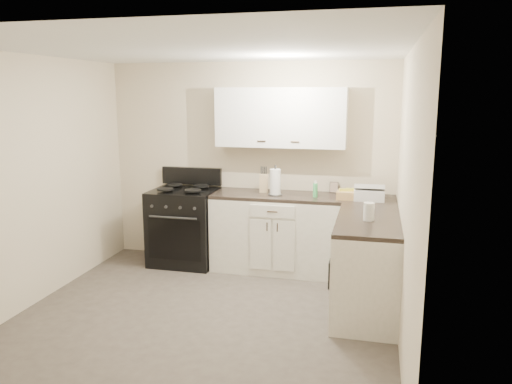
% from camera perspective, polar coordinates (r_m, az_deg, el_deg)
% --- Properties ---
extents(floor, '(3.60, 3.60, 0.00)m').
position_cam_1_polar(floor, '(4.97, -6.00, -14.12)').
color(floor, '#473F38').
rests_on(floor, ground).
extents(ceiling, '(3.60, 3.60, 0.00)m').
position_cam_1_polar(ceiling, '(4.51, -6.67, 15.95)').
color(ceiling, white).
rests_on(ceiling, wall_back).
extents(wall_back, '(3.60, 0.00, 3.60)m').
position_cam_1_polar(wall_back, '(6.28, -0.76, 3.23)').
color(wall_back, beige).
rests_on(wall_back, ground).
extents(wall_right, '(0.00, 3.60, 3.60)m').
position_cam_1_polar(wall_right, '(4.32, 16.76, -0.91)').
color(wall_right, beige).
rests_on(wall_right, ground).
extents(wall_left, '(0.00, 3.60, 3.60)m').
position_cam_1_polar(wall_left, '(5.45, -24.43, 1.00)').
color(wall_left, beige).
rests_on(wall_left, ground).
extents(wall_front, '(3.60, 0.00, 3.60)m').
position_cam_1_polar(wall_front, '(3.00, -18.08, -6.26)').
color(wall_front, beige).
rests_on(wall_front, ground).
extents(base_cabinets_back, '(1.55, 0.60, 0.90)m').
position_cam_1_polar(base_cabinets_back, '(6.07, 2.47, -4.80)').
color(base_cabinets_back, white).
rests_on(base_cabinets_back, floor).
extents(base_cabinets_right, '(0.60, 1.90, 0.90)m').
position_cam_1_polar(base_cabinets_right, '(5.34, 12.57, -7.30)').
color(base_cabinets_right, white).
rests_on(base_cabinets_right, floor).
extents(countertop_back, '(1.55, 0.60, 0.04)m').
position_cam_1_polar(countertop_back, '(5.95, 2.50, -0.44)').
color(countertop_back, black).
rests_on(countertop_back, base_cabinets_back).
extents(countertop_right, '(0.60, 1.90, 0.04)m').
position_cam_1_polar(countertop_right, '(5.21, 12.79, -2.39)').
color(countertop_right, black).
rests_on(countertop_right, base_cabinets_right).
extents(upper_cabinets, '(1.55, 0.30, 0.70)m').
position_cam_1_polar(upper_cabinets, '(5.98, 2.86, 8.50)').
color(upper_cabinets, white).
rests_on(upper_cabinets, wall_back).
extents(stove, '(0.80, 0.68, 0.96)m').
position_cam_1_polar(stove, '(6.36, -8.15, -4.04)').
color(stove, black).
rests_on(stove, floor).
extents(knife_block, '(0.12, 0.11, 0.22)m').
position_cam_1_polar(knife_block, '(6.06, 0.88, 1.03)').
color(knife_block, tan).
rests_on(knife_block, countertop_back).
extents(paper_towel, '(0.15, 0.15, 0.31)m').
position_cam_1_polar(paper_towel, '(5.88, 2.21, 1.14)').
color(paper_towel, white).
rests_on(paper_towel, countertop_back).
extents(soap_bottle, '(0.06, 0.06, 0.16)m').
position_cam_1_polar(soap_bottle, '(5.81, 6.79, 0.21)').
color(soap_bottle, '#43AE5C').
rests_on(soap_bottle, countertop_back).
extents(picture_frame, '(0.10, 0.04, 0.13)m').
position_cam_1_polar(picture_frame, '(6.11, 8.90, 0.53)').
color(picture_frame, black).
rests_on(picture_frame, countertop_back).
extents(wicker_basket, '(0.27, 0.18, 0.09)m').
position_cam_1_polar(wicker_basket, '(5.75, 10.57, -0.37)').
color(wicker_basket, tan).
rests_on(wicker_basket, countertop_right).
extents(countertop_grill, '(0.34, 0.31, 0.12)m').
position_cam_1_polar(countertop_grill, '(5.78, 12.81, -0.24)').
color(countertop_grill, white).
rests_on(countertop_grill, countertop_right).
extents(glass_jar, '(0.11, 0.11, 0.17)m').
position_cam_1_polar(glass_jar, '(4.83, 12.78, -2.20)').
color(glass_jar, silver).
rests_on(glass_jar, countertop_right).
extents(oven_mitt_near, '(0.02, 0.15, 0.25)m').
position_cam_1_polar(oven_mitt_near, '(4.71, 8.45, -9.23)').
color(oven_mitt_near, black).
rests_on(oven_mitt_near, base_cabinets_right).
extents(oven_mitt_far, '(0.02, 0.14, 0.25)m').
position_cam_1_polar(oven_mitt_far, '(4.94, 8.70, -8.49)').
color(oven_mitt_far, black).
rests_on(oven_mitt_far, base_cabinets_right).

